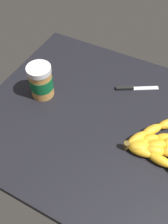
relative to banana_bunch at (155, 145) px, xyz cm
name	(u,v)px	position (x,y,z in cm)	size (l,w,h in cm)	color
ground_plane	(89,115)	(25.57, -3.44, -3.45)	(77.47, 75.61, 3.53)	black
banana_bunch	(155,145)	(0.00, 0.00, 0.00)	(22.98, 22.49, 3.72)	gold
peanut_butter_jar	(41,82)	(46.08, -3.19, 4.98)	(8.97, 8.97, 13.48)	#BF8442
butter_knife	(133,88)	(15.54, -22.41, -1.21)	(15.67, 10.11, 1.20)	silver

